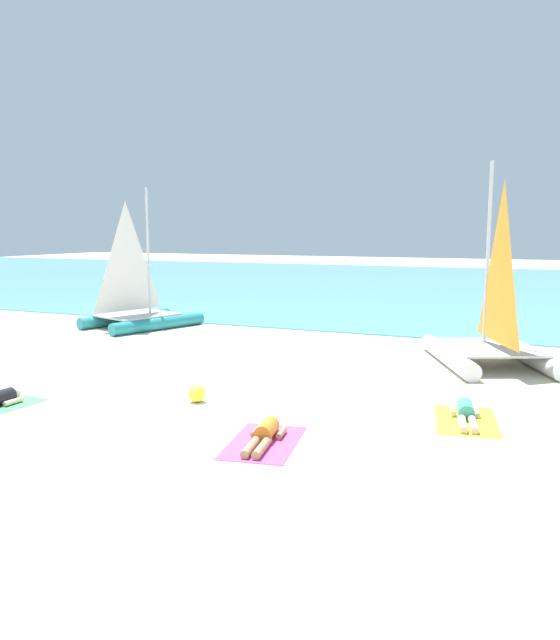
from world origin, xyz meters
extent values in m
plane|color=beige|center=(0.00, 10.00, 0.00)|extent=(120.00, 120.00, 0.00)
cube|color=#5BB2C1|center=(0.00, 30.13, 0.03)|extent=(120.00, 40.00, 0.05)
cylinder|color=white|center=(4.00, 6.43, 0.23)|extent=(2.06, 3.88, 0.46)
cylinder|color=white|center=(5.93, 7.29, 0.23)|extent=(2.06, 3.88, 0.46)
cube|color=silver|center=(5.04, 6.69, 0.49)|extent=(2.98, 3.22, 0.06)
cylinder|color=silver|center=(4.81, 7.21, 2.86)|extent=(0.10, 0.10, 4.81)
pyramid|color=orange|center=(5.19, 6.35, 2.72)|extent=(0.91, 1.96, 4.04)
cylinder|color=teal|center=(-8.16, 8.92, 0.22)|extent=(1.67, 3.78, 0.44)
cylinder|color=teal|center=(-6.26, 8.26, 0.22)|extent=(1.67, 3.78, 0.44)
cube|color=silver|center=(-7.27, 8.42, 0.47)|extent=(2.71, 2.98, 0.05)
cylinder|color=silver|center=(-7.09, 8.94, 2.73)|extent=(0.09, 0.09, 4.58)
pyramid|color=white|center=(-7.39, 8.08, 2.59)|extent=(0.71, 1.92, 3.84)
sphere|color=beige|center=(-3.69, -0.70, 0.16)|extent=(0.22, 0.22, 0.22)
cylinder|color=beige|center=(-3.48, -0.97, 0.07)|extent=(0.12, 0.45, 0.10)
cube|color=#D84C99|center=(2.11, -1.04, 0.01)|extent=(1.42, 2.06, 0.01)
cylinder|color=orange|center=(2.08, -0.84, 0.16)|extent=(0.40, 0.66, 0.30)
sphere|color=tan|center=(2.00, -0.44, 0.16)|extent=(0.22, 0.22, 0.22)
cylinder|color=tan|center=(2.10, -1.49, 0.08)|extent=(0.27, 0.79, 0.14)
cylinder|color=tan|center=(2.28, -1.46, 0.08)|extent=(0.27, 0.79, 0.14)
cylinder|color=tan|center=(1.83, -0.72, 0.07)|extent=(0.18, 0.46, 0.10)
cylinder|color=tan|center=(2.26, -0.65, 0.07)|extent=(0.18, 0.46, 0.10)
cube|color=yellow|center=(5.05, 1.54, 0.01)|extent=(1.44, 2.07, 0.01)
cylinder|color=#3FB28C|center=(5.01, 1.74, 0.16)|extent=(0.41, 0.67, 0.30)
sphere|color=beige|center=(4.93, 2.14, 0.16)|extent=(0.22, 0.22, 0.22)
cylinder|color=beige|center=(5.04, 1.08, 0.08)|extent=(0.28, 0.79, 0.14)
cylinder|color=beige|center=(5.22, 1.12, 0.08)|extent=(0.28, 0.79, 0.14)
cylinder|color=beige|center=(4.77, 1.85, 0.07)|extent=(0.18, 0.46, 0.10)
cylinder|color=beige|center=(5.20, 1.93, 0.07)|extent=(0.18, 0.46, 0.10)
sphere|color=yellow|center=(-0.18, 0.67, 0.18)|extent=(0.36, 0.36, 0.36)
camera|label=1|loc=(6.30, -10.10, 3.50)|focal=35.12mm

